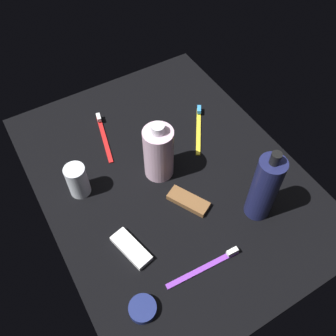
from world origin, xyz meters
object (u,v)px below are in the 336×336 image
object	(u,v)px
snack_bar_brown	(188,201)
lotion_bottle	(264,188)
bodywash_bottle	(159,152)
toothbrush_yellow	(199,127)
snack_bar_white	(131,248)
toothbrush_red	(104,135)
deodorant_stick	(78,180)
toothbrush_purple	(207,266)
cream_tin_left	(143,309)

from	to	relation	value
snack_bar_brown	lotion_bottle	bearing A→B (deg)	24.81
bodywash_bottle	snack_bar_brown	xyz separation A→B (cm)	(12.09, 1.19, -7.06)
lotion_bottle	toothbrush_yellow	world-z (taller)	lotion_bottle
bodywash_bottle	snack_bar_white	size ratio (longest dim) A/B	1.67
toothbrush_red	snack_bar_brown	world-z (taller)	toothbrush_red
deodorant_stick	snack_bar_white	size ratio (longest dim) A/B	0.88
toothbrush_purple	toothbrush_red	distance (cm)	47.14
snack_bar_brown	bodywash_bottle	bearing A→B (deg)	157.97
lotion_bottle	bodywash_bottle	xyz separation A→B (cm)	(-22.38, -14.57, -1.86)
toothbrush_purple	snack_bar_brown	size ratio (longest dim) A/B	1.73
deodorant_stick	cream_tin_left	xyz separation A→B (cm)	(33.93, -0.39, -3.67)
deodorant_stick	toothbrush_yellow	bearing A→B (deg)	94.21
deodorant_stick	cream_tin_left	world-z (taller)	deodorant_stick
toothbrush_purple	snack_bar_brown	bearing A→B (deg)	162.39
toothbrush_yellow	toothbrush_purple	bearing A→B (deg)	-30.87
toothbrush_red	cream_tin_left	xyz separation A→B (cm)	(47.94, -13.13, 0.32)
lotion_bottle	cream_tin_left	xyz separation A→B (cm)	(6.79, -35.15, -8.75)
lotion_bottle	deodorant_stick	bearing A→B (deg)	-127.98
toothbrush_yellow	snack_bar_brown	distance (cm)	25.48
deodorant_stick	toothbrush_purple	world-z (taller)	deodorant_stick
lotion_bottle	toothbrush_purple	xyz separation A→B (cm)	(5.86, -18.51, -9.07)
toothbrush_red	snack_bar_brown	size ratio (longest dim) A/B	1.71
lotion_bottle	bodywash_bottle	distance (cm)	26.77
toothbrush_purple	toothbrush_yellow	size ratio (longest dim) A/B	1.16
snack_bar_brown	cream_tin_left	world-z (taller)	cream_tin_left
cream_tin_left	toothbrush_red	bearing A→B (deg)	164.69
lotion_bottle	deodorant_stick	xyz separation A→B (cm)	(-27.14, -34.76, -5.08)
snack_bar_white	toothbrush_red	bearing A→B (deg)	151.99
deodorant_stick	toothbrush_yellow	distance (cm)	37.95
deodorant_stick	snack_bar_brown	xyz separation A→B (cm)	(16.85, 21.38, -3.85)
deodorant_stick	snack_bar_brown	world-z (taller)	deodorant_stick
lotion_bottle	toothbrush_red	distance (cm)	47.55
deodorant_stick	lotion_bottle	bearing A→B (deg)	52.02
toothbrush_purple	cream_tin_left	xyz separation A→B (cm)	(0.93, -16.64, 0.32)
toothbrush_purple	toothbrush_red	size ratio (longest dim) A/B	1.01
toothbrush_yellow	snack_bar_white	xyz separation A→B (cm)	(23.63, -33.97, 0.14)
bodywash_bottle	toothbrush_purple	xyz separation A→B (cm)	(28.24, -3.94, -7.21)
lotion_bottle	cream_tin_left	bearing A→B (deg)	-79.07
lotion_bottle	snack_bar_brown	world-z (taller)	lotion_bottle
bodywash_bottle	cream_tin_left	bearing A→B (deg)	-35.20
bodywash_bottle	deodorant_stick	size ratio (longest dim) A/B	1.89
bodywash_bottle	toothbrush_yellow	xyz separation A→B (cm)	(-7.53, 17.44, -7.21)
lotion_bottle	snack_bar_white	size ratio (longest dim) A/B	2.09
bodywash_bottle	toothbrush_purple	distance (cm)	29.41
toothbrush_purple	cream_tin_left	world-z (taller)	toothbrush_purple
snack_bar_brown	snack_bar_white	bearing A→B (deg)	-104.85
deodorant_stick	snack_bar_white	distance (cm)	21.53
snack_bar_brown	snack_bar_white	distance (cm)	18.16
snack_bar_brown	toothbrush_purple	bearing A→B (deg)	-45.24
toothbrush_purple	lotion_bottle	bearing A→B (deg)	107.55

